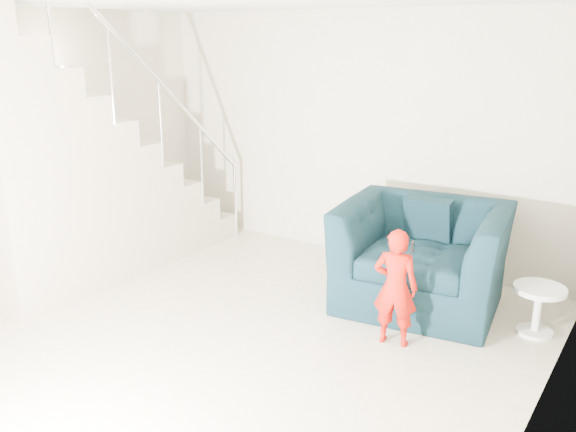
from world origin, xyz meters
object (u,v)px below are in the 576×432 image
object	(u,v)px
toddler	(395,287)
side_table	(538,302)
staircase	(75,188)
armchair	(422,256)

from	to	relation	value
toddler	side_table	bearing A→B (deg)	-151.05
side_table	staircase	world-z (taller)	staircase
toddler	side_table	xyz separation A→B (m)	(0.94, 0.82, -0.20)
armchair	toddler	world-z (taller)	toddler
armchair	side_table	bearing A→B (deg)	-9.66
armchair	staircase	xyz separation A→B (m)	(-3.20, -1.31, 0.47)
armchair	toddler	xyz separation A→B (m)	(0.11, -0.85, 0.02)
armchair	side_table	world-z (taller)	armchair
armchair	staircase	size ratio (longest dim) A/B	0.41
side_table	staircase	distance (m)	4.49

